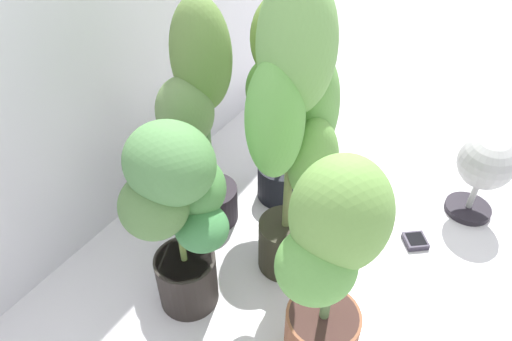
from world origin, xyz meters
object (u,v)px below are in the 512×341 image
object	(u,v)px
floor_fan	(485,167)
potted_plant_center	(295,127)
potted_plant_back_right	(283,82)
hygrometer_box	(415,241)
potted_plant_front_left	(328,269)
potted_plant_back_left	(178,209)
potted_plant_back_center	(200,111)

from	to	relation	value
floor_fan	potted_plant_center	bearing A→B (deg)	24.95
potted_plant_back_right	floor_fan	bearing A→B (deg)	-64.79
potted_plant_back_right	hygrometer_box	distance (m)	0.78
potted_plant_front_left	potted_plant_back_left	distance (m)	0.45
potted_plant_back_left	floor_fan	size ratio (longest dim) A/B	1.95
potted_plant_back_left	hygrometer_box	size ratio (longest dim) A/B	6.23
floor_fan	potted_plant_back_center	bearing A→B (deg)	8.09
potted_plant_front_left	potted_plant_back_center	bearing A→B (deg)	63.53
potted_plant_back_center	potted_plant_back_right	xyz separation A→B (m)	(0.26, -0.16, 0.03)
hygrometer_box	potted_plant_front_left	bearing A→B (deg)	-139.66
potted_plant_back_center	hygrometer_box	world-z (taller)	potted_plant_back_center
potted_plant_center	potted_plant_front_left	bearing A→B (deg)	-137.84
potted_plant_back_right	floor_fan	distance (m)	0.84
potted_plant_back_left	hygrometer_box	bearing A→B (deg)	-41.98
potted_plant_back_center	hygrometer_box	distance (m)	0.94
potted_plant_front_left	potted_plant_back_left	bearing A→B (deg)	92.80
potted_plant_center	potted_plant_back_center	bearing A→B (deg)	85.17
potted_plant_center	potted_plant_back_left	xyz separation A→B (m)	(-0.30, 0.20, -0.18)
potted_plant_front_left	potted_plant_back_left	size ratio (longest dim) A/B	1.09
potted_plant_back_right	potted_plant_back_center	bearing A→B (deg)	148.26
potted_plant_front_left	potted_plant_center	bearing A→B (deg)	42.16
potted_plant_back_center	potted_plant_back_right	bearing A→B (deg)	-31.74
potted_plant_front_left	potted_plant_center	distance (m)	0.41
potted_plant_front_left	hygrometer_box	size ratio (longest dim) A/B	6.78
potted_plant_back_left	potted_plant_back_right	xyz separation A→B (m)	(0.59, -0.00, 0.12)
potted_plant_back_center	potted_plant_back_left	world-z (taller)	potted_plant_back_center
potted_plant_front_left	floor_fan	world-z (taller)	potted_plant_front_left
potted_plant_back_left	floor_fan	bearing A→B (deg)	-37.33
potted_plant_center	potted_plant_back_right	distance (m)	0.36
potted_plant_front_left	hygrometer_box	world-z (taller)	potted_plant_front_left
potted_plant_front_left	floor_fan	bearing A→B (deg)	-15.58
potted_plant_front_left	potted_plant_back_center	size ratio (longest dim) A/B	0.86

